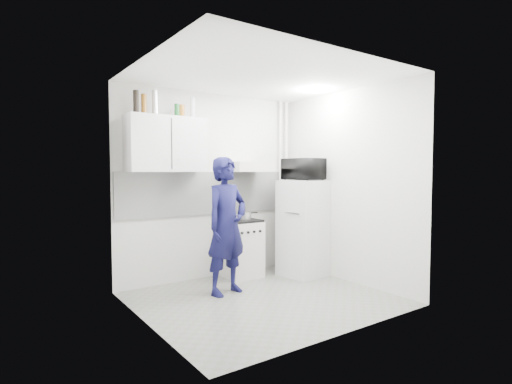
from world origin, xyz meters
TOP-DOWN VIEW (x-y plane):
  - floor at (0.00, 0.00)m, footprint 2.80×2.80m
  - ceiling at (0.00, 0.00)m, footprint 2.80×2.80m
  - wall_back at (0.00, 1.25)m, footprint 2.80×0.00m
  - wall_left at (-1.40, 0.00)m, footprint 0.00×2.60m
  - wall_right at (1.40, 0.00)m, footprint 0.00×2.60m
  - person at (-0.24, 0.44)m, footprint 0.69×0.53m
  - stove at (0.33, 1.00)m, footprint 0.49×0.49m
  - fridge at (1.10, 0.53)m, footprint 0.63×0.63m
  - stove_top at (0.33, 1.00)m, footprint 0.47×0.47m
  - saucepan at (0.42, 1.03)m, footprint 0.18×0.18m
  - microwave at (1.10, 0.53)m, footprint 0.58×0.41m
  - bottle_a at (-1.13, 1.07)m, footprint 0.07×0.07m
  - bottle_b at (-1.03, 1.07)m, footprint 0.06×0.06m
  - bottle_c at (-0.89, 1.07)m, footprint 0.08×0.08m
  - canister_a at (-0.60, 1.07)m, footprint 0.07×0.07m
  - canister_b at (-0.54, 1.07)m, footprint 0.09×0.09m
  - bottle_e at (-0.38, 1.07)m, footprint 0.07×0.07m
  - upper_cabinet at (-0.75, 1.07)m, footprint 1.00×0.35m
  - range_hood at (0.45, 1.00)m, footprint 0.60×0.50m
  - backsplash at (0.00, 1.24)m, footprint 2.74×0.03m
  - pipe_a at (1.30, 1.17)m, footprint 0.05×0.05m
  - pipe_b at (1.18, 1.17)m, footprint 0.04×0.04m
  - ceiling_spot_fixture at (1.00, 0.20)m, footprint 0.10×0.10m

SIDE VIEW (x-z plane):
  - floor at x=0.00m, z-range 0.00..0.00m
  - stove at x=0.33m, z-range 0.00..0.79m
  - fridge at x=1.10m, z-range 0.00..1.38m
  - stove_top at x=0.33m, z-range 0.79..0.82m
  - person at x=-0.24m, z-range 0.00..1.68m
  - saucepan at x=0.42m, z-range 0.82..0.92m
  - backsplash at x=0.00m, z-range 0.90..1.50m
  - wall_left at x=-1.40m, z-range 0.00..2.60m
  - wall_right at x=1.40m, z-range 0.00..2.60m
  - pipe_a at x=1.30m, z-range 0.00..2.60m
  - pipe_b at x=1.18m, z-range 0.00..2.60m
  - wall_back at x=0.00m, z-range -0.10..2.70m
  - microwave at x=1.10m, z-range 1.38..1.69m
  - range_hood at x=0.45m, z-range 1.50..1.64m
  - upper_cabinet at x=-0.75m, z-range 1.50..2.20m
  - canister_b at x=-0.54m, z-range 2.20..2.37m
  - canister_a at x=-0.60m, z-range 2.20..2.37m
  - bottle_b at x=-1.03m, z-range 2.20..2.45m
  - bottle_e at x=-0.38m, z-range 2.20..2.47m
  - bottle_a at x=-1.13m, z-range 2.20..2.49m
  - bottle_c at x=-0.89m, z-range 2.20..2.51m
  - ceiling_spot_fixture at x=1.00m, z-range 2.56..2.58m
  - ceiling at x=0.00m, z-range 2.60..2.60m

